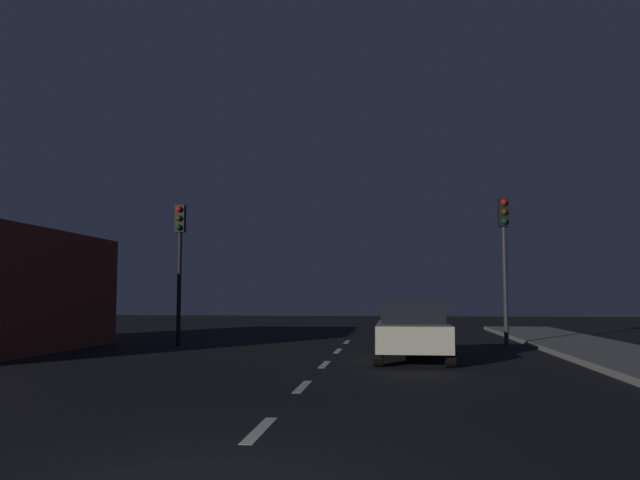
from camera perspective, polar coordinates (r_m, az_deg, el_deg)
ground_plane at (r=12.58m, az=-1.15°, el=-12.36°), size 80.00×80.00×0.00m
lane_stripe_second at (r=8.30m, az=-5.30°, el=-16.22°), size 0.16×1.60×0.01m
lane_stripe_third at (r=11.99m, az=-1.54°, el=-12.71°), size 0.16×1.60×0.01m
lane_stripe_fourth at (r=15.74m, az=0.40°, el=-10.84°), size 0.16×1.60×0.01m
lane_stripe_fifth at (r=19.51m, az=1.58°, el=-9.69°), size 0.16×1.60×0.01m
lane_stripe_sixth at (r=23.28m, az=2.37°, el=-8.90°), size 0.16×1.60×0.01m
traffic_signal_left at (r=21.96m, az=-12.20°, el=-0.54°), size 0.32×0.38×4.63m
traffic_signal_right at (r=21.11m, az=15.84°, el=-0.18°), size 0.32×0.38×4.69m
car_stopped_ahead at (r=16.81m, az=8.10°, el=-7.82°), size 1.87×4.28×1.51m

